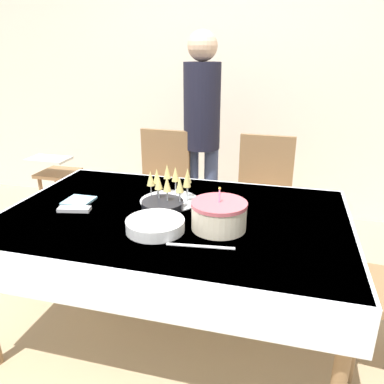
# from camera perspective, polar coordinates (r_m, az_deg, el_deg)

# --- Properties ---
(ground_plane) EXTENTS (12.00, 12.00, 0.00)m
(ground_plane) POSITION_cam_1_polar(r_m,az_deg,el_deg) (2.35, -2.45, -19.65)
(ground_plane) COLOR tan
(wall_back) EXTENTS (8.00, 0.05, 2.70)m
(wall_back) POSITION_cam_1_polar(r_m,az_deg,el_deg) (3.65, 6.42, 17.80)
(wall_back) COLOR silver
(wall_back) RESTS_ON ground_plane
(dining_table) EXTENTS (1.79, 1.16, 0.72)m
(dining_table) POSITION_cam_1_polar(r_m,az_deg,el_deg) (2.00, -2.72, -5.86)
(dining_table) COLOR white
(dining_table) RESTS_ON ground_plane
(dining_chair_far_left) EXTENTS (0.44, 0.44, 0.95)m
(dining_chair_far_left) POSITION_cam_1_polar(r_m,az_deg,el_deg) (2.95, -4.74, 0.77)
(dining_chair_far_left) COLOR olive
(dining_chair_far_left) RESTS_ON ground_plane
(dining_chair_far_right) EXTENTS (0.43, 0.43, 0.95)m
(dining_chair_far_right) POSITION_cam_1_polar(r_m,az_deg,el_deg) (2.80, 10.71, -0.64)
(dining_chair_far_right) COLOR olive
(dining_chair_far_right) RESTS_ON ground_plane
(birthday_cake) EXTENTS (0.27, 0.27, 0.21)m
(birthday_cake) POSITION_cam_1_polar(r_m,az_deg,el_deg) (1.77, 4.12, -3.57)
(birthday_cake) COLOR beige
(birthday_cake) RESTS_ON dining_table
(champagne_tray) EXTENTS (0.33, 0.33, 0.18)m
(champagne_tray) POSITION_cam_1_polar(r_m,az_deg,el_deg) (2.09, -3.40, 0.95)
(champagne_tray) COLOR silver
(champagne_tray) RESTS_ON dining_table
(plate_stack_main) EXTENTS (0.28, 0.28, 0.06)m
(plate_stack_main) POSITION_cam_1_polar(r_m,az_deg,el_deg) (1.77, -5.62, -5.05)
(plate_stack_main) COLOR white
(plate_stack_main) RESTS_ON dining_table
(plate_stack_dessert) EXTENTS (0.23, 0.23, 0.04)m
(plate_stack_dessert) POSITION_cam_1_polar(r_m,az_deg,el_deg) (2.02, -4.50, -1.97)
(plate_stack_dessert) COLOR black
(plate_stack_dessert) RESTS_ON dining_table
(cake_knife) EXTENTS (0.30, 0.05, 0.00)m
(cake_knife) POSITION_cam_1_polar(r_m,az_deg,el_deg) (1.64, 1.29, -8.26)
(cake_knife) COLOR silver
(cake_knife) RESTS_ON dining_table
(fork_pile) EXTENTS (0.18, 0.09, 0.02)m
(fork_pile) POSITION_cam_1_polar(r_m,az_deg,el_deg) (2.08, -17.50, -2.50)
(fork_pile) COLOR silver
(fork_pile) RESTS_ON dining_table
(napkin_pile) EXTENTS (0.15, 0.15, 0.01)m
(napkin_pile) POSITION_cam_1_polar(r_m,az_deg,el_deg) (2.20, -16.87, -1.28)
(napkin_pile) COLOR #8CC6E0
(napkin_pile) RESTS_ON dining_table
(person_standing) EXTENTS (0.28, 0.28, 1.67)m
(person_standing) POSITION_cam_1_polar(r_m,az_deg,el_deg) (2.92, 1.51, 10.54)
(person_standing) COLOR #3F4C72
(person_standing) RESTS_ON ground_plane
(high_chair) EXTENTS (0.33, 0.35, 0.71)m
(high_chair) POSITION_cam_1_polar(r_m,az_deg,el_deg) (3.39, -19.78, 1.53)
(high_chair) COLOR olive
(high_chair) RESTS_ON ground_plane
(gift_bag) EXTENTS (0.23, 0.14, 0.27)m
(gift_bag) POSITION_cam_1_polar(r_m,az_deg,el_deg) (3.05, -25.98, -8.65)
(gift_bag) COLOR #CC333F
(gift_bag) RESTS_ON ground_plane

